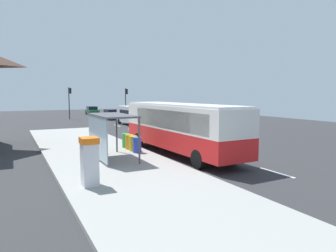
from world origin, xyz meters
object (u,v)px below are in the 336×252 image
recycling_bin_blue (137,145)px  recycling_bin_orange (129,142)px  white_van (132,114)px  recycling_bin_yellow (133,143)px  traffic_light_near_side (126,98)px  sedan_far (111,114)px  sedan_near (92,110)px  bus_shelter (107,125)px  bus (180,126)px  traffic_light_far_side (70,98)px  ticket_machine (90,161)px  recycling_bin_green (126,140)px

recycling_bin_blue → recycling_bin_orange: bearing=90.0°
white_van → recycling_bin_blue: size_ratio=5.57×
recycling_bin_yellow → traffic_light_near_side: size_ratio=0.20×
sedan_far → traffic_light_near_side: 4.50m
sedan_near → recycling_bin_orange: (-6.50, -37.63, -0.14)m
bus_shelter → recycling_bin_yellow: bearing=39.0°
white_van → bus: bearing=-101.7°
white_van → bus_shelter: 20.91m
recycling_bin_orange → traffic_light_near_side: bearing=70.9°
traffic_light_far_side → bus_shelter: traffic_light_far_side is taller
bus → traffic_light_near_side: traffic_light_near_side is taller
white_van → traffic_light_far_side: (-5.30, 12.25, 1.84)m
sedan_near → recycling_bin_blue: size_ratio=4.71×
ticket_machine → bus_shelter: size_ratio=0.48×
bus_shelter → traffic_light_far_side: bearing=84.0°
bus → traffic_light_far_side: traffic_light_far_side is taller
sedan_far → recycling_bin_orange: size_ratio=4.67×
ticket_machine → sedan_far: bearing=71.9°
sedan_far → traffic_light_far_side: size_ratio=0.93×
bus → traffic_light_near_side: 31.22m
traffic_light_far_side → recycling_bin_yellow: bearing=-92.1°
traffic_light_near_side → recycling_bin_orange: bearing=-109.1°
bus → recycling_bin_orange: size_ratio=11.66×
white_van → bus_shelter: bus_shelter is taller
sedan_near → recycling_bin_yellow: 38.88m
bus_shelter → recycling_bin_green: bearing=55.2°
sedan_near → recycling_bin_yellow: (-6.50, -38.33, -0.14)m
ticket_machine → bus: bearing=35.0°
ticket_machine → recycling_bin_green: size_ratio=2.04×
sedan_near → recycling_bin_blue: (-6.50, -39.03, -0.14)m
recycling_bin_yellow → traffic_light_near_side: traffic_light_near_side is taller
recycling_bin_orange → white_van: bearing=68.9°
sedan_near → bus_shelter: bearing=-102.3°
sedan_near → recycling_bin_orange: 38.19m
sedan_near → recycling_bin_orange: size_ratio=4.71×
recycling_bin_blue → recycling_bin_orange: same height
ticket_machine → traffic_light_near_side: (13.94, 35.06, 1.96)m
white_van → sedan_far: white_van is taller
sedan_far → traffic_light_far_side: 6.59m
recycling_bin_blue → recycling_bin_orange: (0.00, 1.40, 0.00)m
ticket_machine → traffic_light_far_side: bearing=81.5°
recycling_bin_orange → traffic_light_far_side: 28.93m
bus → sedan_far: (4.01, 28.22, -1.05)m
ticket_machine → bus_shelter: (2.03, 4.57, 0.93)m
white_van → sedan_far: bearing=89.4°
white_van → recycling_bin_yellow: 18.42m
recycling_bin_blue → recycling_bin_green: same height
recycling_bin_orange → recycling_bin_green: size_ratio=1.00×
bus_shelter → recycling_bin_orange: bearing=48.4°
recycling_bin_green → traffic_light_far_side: bearing=87.8°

